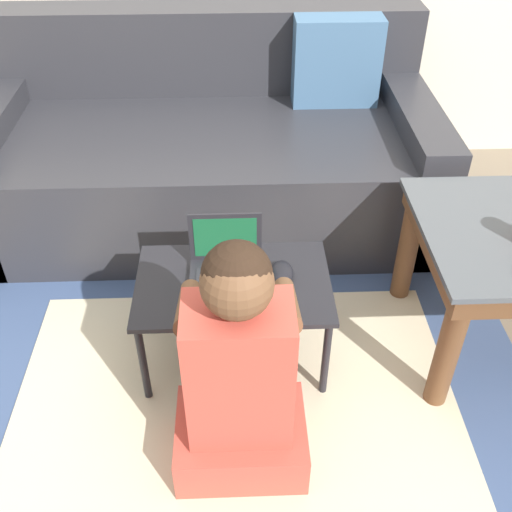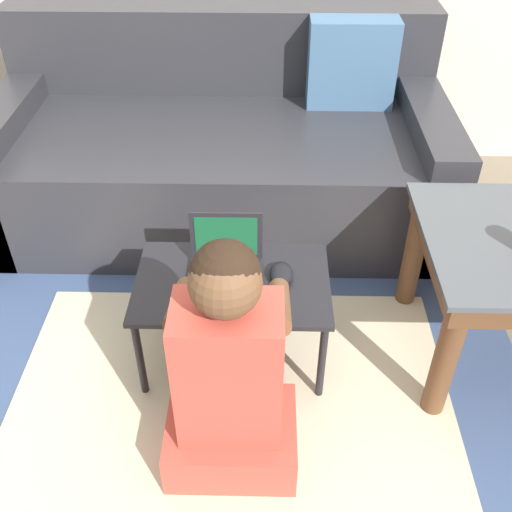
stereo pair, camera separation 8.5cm
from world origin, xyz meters
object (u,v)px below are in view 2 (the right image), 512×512
object	(u,v)px
laptop	(226,267)
person_seated	(229,377)
couch	(222,149)
laptop_desk	(232,290)
computer_mouse	(281,273)

from	to	relation	value
laptop	person_seated	size ratio (longest dim) A/B	0.29
couch	laptop	bearing A→B (deg)	-85.20
couch	laptop_desk	bearing A→B (deg)	-84.06
computer_mouse	laptop_desk	bearing A→B (deg)	-173.29
laptop	couch	bearing A→B (deg)	94.80
laptop	person_seated	bearing A→B (deg)	-85.26
laptop_desk	laptop	bearing A→B (deg)	128.77
laptop	computer_mouse	distance (m)	0.17
laptop	laptop_desk	bearing A→B (deg)	-51.23
couch	laptop_desk	world-z (taller)	couch
couch	laptop_desk	distance (m)	0.92
laptop_desk	person_seated	bearing A→B (deg)	-88.02
laptop_desk	computer_mouse	distance (m)	0.16
laptop_desk	person_seated	xyz separation A→B (m)	(0.01, -0.38, 0.04)
couch	person_seated	world-z (taller)	couch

